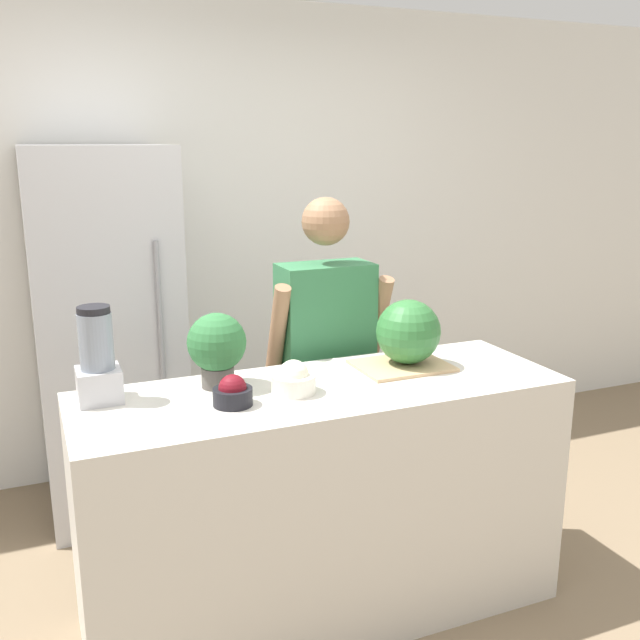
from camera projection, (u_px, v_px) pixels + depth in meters
name	position (u px, v px, depth m)	size (l,w,h in m)	color
wall_back	(210.00, 240.00, 4.05)	(8.00, 0.06, 2.60)	white
counter_island	(323.00, 502.00, 2.79)	(1.85, 0.63, 0.95)	beige
refrigerator	(107.00, 334.00, 3.54)	(0.67, 0.75, 1.83)	#B7B7BC
person	(325.00, 372.00, 3.24)	(0.55, 0.26, 1.61)	#4C608C
cutting_board	(402.00, 366.00, 2.90)	(0.37, 0.29, 0.01)	tan
watermelon	(408.00, 332.00, 2.88)	(0.26, 0.26, 0.26)	#2D6B33
bowl_cherries	(233.00, 393.00, 2.47)	(0.14, 0.14, 0.11)	black
bowl_cream	(294.00, 380.00, 2.59)	(0.16, 0.16, 0.12)	white
blender	(97.00, 360.00, 2.48)	(0.15, 0.15, 0.34)	#B7B7BC
potted_plant	(217.00, 346.00, 2.63)	(0.22, 0.22, 0.28)	#514C47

